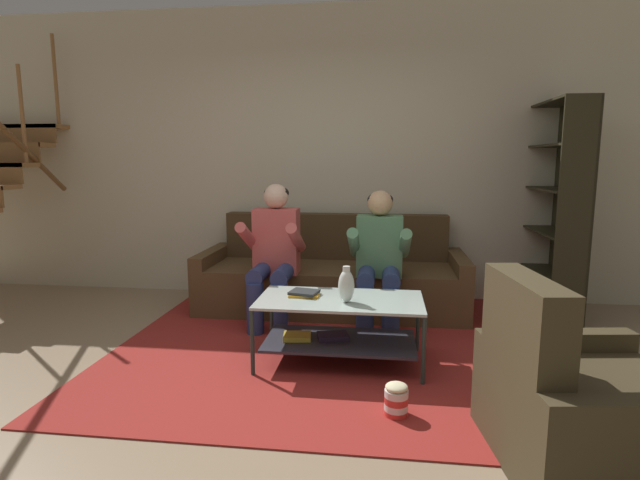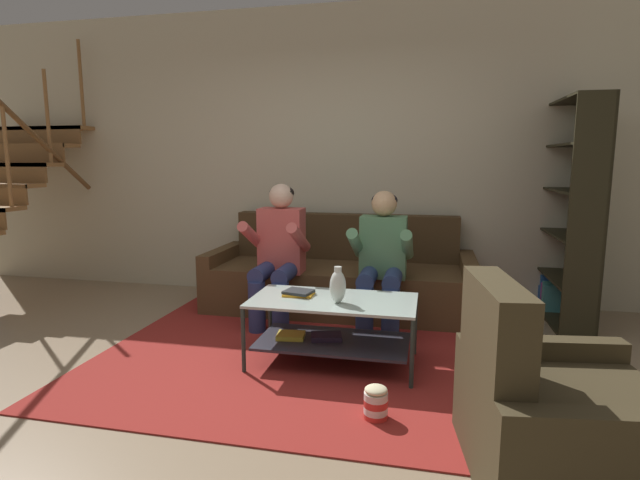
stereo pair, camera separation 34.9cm
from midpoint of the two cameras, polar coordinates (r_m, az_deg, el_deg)
ground at (r=3.08m, az=-4.10°, el=-17.92°), size 16.80×16.80×0.00m
back_partition at (r=5.15m, az=3.67°, el=9.67°), size 8.40×0.12×2.90m
couch at (r=4.74m, az=4.42°, el=-4.48°), size 2.45×0.90×0.87m
person_seated_left at (r=4.24m, az=-2.47°, el=-1.04°), size 0.50×0.58×1.20m
person_seated_right at (r=4.10m, az=9.52°, el=-1.82°), size 0.50×0.58×1.15m
coffee_table at (r=3.46m, az=4.22°, el=-9.30°), size 1.12×0.59×0.46m
area_rug at (r=4.07m, az=4.11°, el=-10.95°), size 3.18×3.25×0.01m
vase at (r=3.30m, az=5.09°, el=-5.28°), size 0.11×0.11×0.24m
book_stack at (r=3.50m, az=0.41°, el=-6.09°), size 0.22×0.19×0.03m
bookshelf at (r=4.89m, az=28.84°, el=1.52°), size 0.30×0.97×1.90m
armchair at (r=2.60m, az=29.20°, el=-17.52°), size 0.93×0.97×0.89m
popcorn_tub at (r=2.88m, az=10.04°, el=-17.91°), size 0.13×0.13×0.19m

